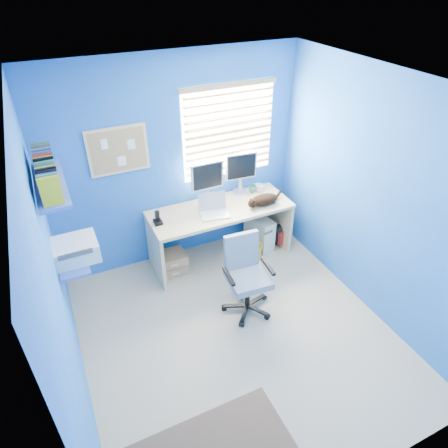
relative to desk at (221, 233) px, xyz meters
name	(u,v)px	position (x,y,z in m)	size (l,w,h in m)	color
floor	(238,335)	(-0.39, -1.26, -0.37)	(3.00, 3.20, 0.00)	tan
ceiling	(245,90)	(-0.39, -1.26, 2.13)	(3.00, 3.20, 0.00)	white
wall_back	(177,164)	(-0.39, 0.34, 0.88)	(3.00, 0.01, 2.50)	#1A59AC
wall_front	(371,389)	(-0.39, -2.86, 0.88)	(3.00, 0.01, 2.50)	#1A59AC
wall_left	(57,289)	(-1.89, -1.26, 0.88)	(0.01, 3.20, 2.50)	#1A59AC
wall_right	(375,200)	(1.11, -1.26, 0.88)	(0.01, 3.20, 2.50)	#1A59AC
desk	(221,233)	(0.00, 0.00, 0.00)	(1.73, 0.65, 0.74)	#CEB885
laptop	(214,207)	(-0.12, -0.10, 0.48)	(0.33, 0.26, 0.22)	silver
monitor_left	(207,183)	(-0.09, 0.19, 0.64)	(0.40, 0.12, 0.54)	silver
monitor_right	(240,173)	(0.39, 0.26, 0.64)	(0.40, 0.12, 0.54)	silver
phone	(157,217)	(-0.78, 0.01, 0.45)	(0.09, 0.11, 0.17)	black
mug	(252,189)	(0.53, 0.19, 0.42)	(0.10, 0.09, 0.10)	#357460
cd_spindle	(259,187)	(0.64, 0.20, 0.41)	(0.13, 0.13, 0.07)	silver
cat	(264,200)	(0.52, -0.14, 0.43)	(0.36, 0.19, 0.13)	black
tower_pc	(259,232)	(0.56, 0.00, -0.14)	(0.19, 0.44, 0.45)	beige
drawer_boxes	(172,263)	(-0.67, 0.00, -0.23)	(0.35, 0.28, 0.27)	#A88058
yellow_book	(257,249)	(0.42, -0.20, -0.25)	(0.03, 0.17, 0.24)	yellow
backpack	(280,234)	(0.83, -0.09, -0.21)	(0.27, 0.20, 0.32)	black
office_chair	(246,284)	(-0.12, -0.92, -0.04)	(0.55, 0.55, 0.88)	black
window_blinds	(229,132)	(0.26, 0.31, 1.18)	(1.15, 0.05, 1.10)	white
corkboard	(118,151)	(-1.04, 0.33, 1.18)	(0.64, 0.02, 0.52)	#CEB885
wall_shelves	(60,213)	(-1.74, -0.51, 1.06)	(0.42, 0.90, 1.05)	#4360BB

